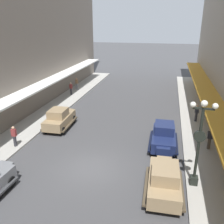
{
  "coord_description": "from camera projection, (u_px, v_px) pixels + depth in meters",
  "views": [
    {
      "loc": [
        4.43,
        -13.1,
        9.12
      ],
      "look_at": [
        0.0,
        6.0,
        1.8
      ],
      "focal_mm": 39.01,
      "sensor_mm": 36.0,
      "label": 1
    }
  ],
  "objects": [
    {
      "name": "ground_plane",
      "position": [
        92.0,
        168.0,
        16.09
      ],
      "size": [
        200.0,
        200.0,
        0.0
      ],
      "primitive_type": "plane",
      "color": "#424244"
    },
    {
      "name": "sidewalk_right",
      "position": [
        212.0,
        183.0,
        14.47
      ],
      "size": [
        3.0,
        60.0,
        0.15
      ],
      "primitive_type": "cube",
      "color": "#A8A59E",
      "rests_on": "ground"
    },
    {
      "name": "parked_car_0",
      "position": [
        59.0,
        118.0,
        21.93
      ],
      "size": [
        2.26,
        4.3,
        1.84
      ],
      "color": "#997F5B",
      "rests_on": "ground"
    },
    {
      "name": "parked_car_1",
      "position": [
        164.0,
        136.0,
        18.56
      ],
      "size": [
        2.2,
        4.28,
        1.84
      ],
      "color": "#19234C",
      "rests_on": "ground"
    },
    {
      "name": "parked_car_3",
      "position": [
        164.0,
        179.0,
        13.41
      ],
      "size": [
        2.25,
        4.3,
        1.84
      ],
      "color": "#997F5B",
      "rests_on": "ground"
    },
    {
      "name": "lamp_post_with_clock",
      "position": [
        199.0,
        141.0,
        13.34
      ],
      "size": [
        1.42,
        0.44,
        5.16
      ],
      "color": "black",
      "rests_on": "sidewalk_right"
    },
    {
      "name": "fire_hydrant",
      "position": [
        53.0,
        113.0,
        24.16
      ],
      "size": [
        0.24,
        0.24,
        0.82
      ],
      "color": "#B21E19",
      "rests_on": "sidewalk_left"
    },
    {
      "name": "pedestrian_0",
      "position": [
        71.0,
        88.0,
        31.4
      ],
      "size": [
        0.36,
        0.24,
        1.64
      ],
      "color": "#2D2D33",
      "rests_on": "sidewalk_left"
    },
    {
      "name": "pedestrian_2",
      "position": [
        210.0,
        139.0,
        17.97
      ],
      "size": [
        0.36,
        0.24,
        1.64
      ],
      "color": "#4C4238",
      "rests_on": "sidewalk_right"
    },
    {
      "name": "pedestrian_3",
      "position": [
        77.0,
        84.0,
        33.84
      ],
      "size": [
        0.36,
        0.24,
        1.64
      ],
      "color": "slate",
      "rests_on": "sidewalk_left"
    },
    {
      "name": "pedestrian_4",
      "position": [
        196.0,
        113.0,
        23.04
      ],
      "size": [
        0.36,
        0.24,
        1.64
      ],
      "color": "#2D2D33",
      "rests_on": "sidewalk_right"
    },
    {
      "name": "pedestrian_5",
      "position": [
        14.0,
        136.0,
        18.37
      ],
      "size": [
        0.36,
        0.24,
        1.64
      ],
      "color": "#2D2D33",
      "rests_on": "sidewalk_left"
    }
  ]
}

